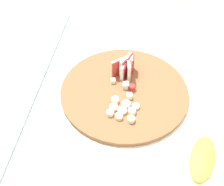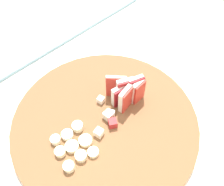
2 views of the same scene
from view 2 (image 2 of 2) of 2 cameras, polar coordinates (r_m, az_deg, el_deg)
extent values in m
cube|color=#7A9EAD|center=(0.73, -24.27, 4.58)|extent=(1.10, 0.04, 0.04)
cylinder|color=brown|center=(0.55, -1.77, -6.96)|extent=(0.45, 0.45, 0.02)
cube|color=#B22D23|center=(0.55, 1.00, 1.44)|extent=(0.03, 0.04, 0.07)
cube|color=#EFE5CC|center=(0.56, 1.03, 1.84)|extent=(0.04, 0.04, 0.07)
cube|color=maroon|center=(0.55, 6.24, 1.07)|extent=(0.04, 0.02, 0.07)
cube|color=beige|center=(0.56, 5.90, 1.56)|extent=(0.04, 0.02, 0.07)
cube|color=#A32323|center=(0.55, 3.52, 0.49)|extent=(0.04, 0.02, 0.07)
cube|color=white|center=(0.55, 3.27, 1.02)|extent=(0.04, 0.03, 0.07)
cube|color=maroon|center=(0.54, 2.64, -0.89)|extent=(0.05, 0.02, 0.06)
cube|color=white|center=(0.55, 2.19, -0.35)|extent=(0.05, 0.02, 0.06)
cube|color=#B22D23|center=(0.55, 7.05, 0.05)|extent=(0.04, 0.01, 0.06)
cube|color=white|center=(0.55, 6.48, 0.46)|extent=(0.04, 0.01, 0.06)
cube|color=#B22D23|center=(0.53, 3.98, -1.76)|extent=(0.04, 0.01, 0.06)
cube|color=beige|center=(0.53, 3.36, -1.42)|extent=(0.04, 0.02, 0.06)
cube|color=#A32323|center=(0.52, 0.16, -7.70)|extent=(0.03, 0.03, 0.02)
cube|color=beige|center=(0.54, -0.20, -5.33)|extent=(0.02, 0.02, 0.02)
cube|color=beige|center=(0.53, -0.94, -5.72)|extent=(0.02, 0.02, 0.02)
cube|color=#EFE5CC|center=(0.51, -3.38, -10.05)|extent=(0.02, 0.02, 0.02)
cube|color=white|center=(0.56, -2.89, -1.74)|extent=(0.02, 0.02, 0.02)
cylinder|color=beige|center=(0.53, -8.78, -8.48)|extent=(0.03, 0.03, 0.02)
cylinder|color=white|center=(0.52, -11.35, -10.45)|extent=(0.03, 0.03, 0.01)
cylinder|color=white|center=(0.52, -14.21, -11.52)|extent=(0.02, 0.02, 0.01)
cylinder|color=white|center=(0.51, -6.64, -11.85)|extent=(0.03, 0.03, 0.01)
cylinder|color=#F4EAC6|center=(0.51, -10.21, -13.33)|extent=(0.03, 0.03, 0.01)
cylinder|color=beige|center=(0.51, -13.10, -14.44)|extent=(0.02, 0.02, 0.01)
cylinder|color=beige|center=(0.50, -4.84, -14.85)|extent=(0.02, 0.02, 0.01)
cylinder|color=beige|center=(0.49, -7.93, -15.66)|extent=(0.03, 0.03, 0.01)
cylinder|color=beige|center=(0.49, -10.95, -18.01)|extent=(0.02, 0.02, 0.02)
camera|label=1|loc=(0.52, -122.30, -3.72)|focal=41.94mm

